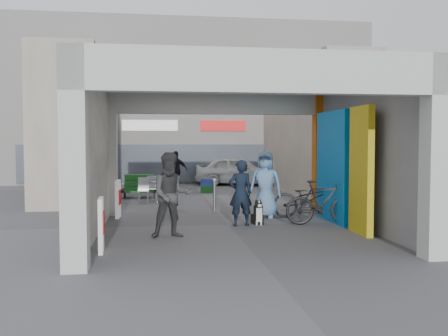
{
  "coord_description": "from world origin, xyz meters",
  "views": [
    {
      "loc": [
        -1.75,
        -11.95,
        2.02
      ],
      "look_at": [
        0.03,
        1.0,
        1.34
      ],
      "focal_mm": 40.0,
      "sensor_mm": 36.0,
      "label": 1
    }
  ],
  "objects": [
    {
      "name": "man_elderly",
      "position": [
        1.15,
        1.02,
        0.89
      ],
      "size": [
        1.01,
        0.85,
        1.77
      ],
      "primitive_type": "imported",
      "rotation": [
        0.0,
        0.0,
        -0.38
      ],
      "color": "#5E88B8",
      "rests_on": "ground"
    },
    {
      "name": "white_van",
      "position": [
        2.07,
        11.0,
        0.67
      ],
      "size": [
        4.22,
        2.66,
        1.34
      ],
      "primitive_type": "imported",
      "rotation": [
        0.0,
        0.0,
        1.28
      ],
      "color": "white",
      "rests_on": "ground"
    },
    {
      "name": "produce_stand",
      "position": [
        -2.34,
        6.25,
        0.33
      ],
      "size": [
        1.26,
        0.68,
        0.83
      ],
      "rotation": [
        0.0,
        0.0,
        0.41
      ],
      "color": "black",
      "rests_on": "ground"
    },
    {
      "name": "crate_stack",
      "position": [
        0.26,
        7.71,
        0.28
      ],
      "size": [
        0.53,
        0.46,
        0.56
      ],
      "rotation": [
        0.0,
        0.0,
        -0.28
      ],
      "color": "#195921",
      "rests_on": "ground"
    },
    {
      "name": "ground",
      "position": [
        0.0,
        0.0,
        0.0
      ],
      "size": [
        90.0,
        90.0,
        0.0
      ],
      "primitive_type": "plane",
      "color": "#57565C",
      "rests_on": "ground"
    },
    {
      "name": "plaza_bldg_left",
      "position": [
        -4.5,
        7.5,
        2.5
      ],
      "size": [
        2.0,
        9.0,
        5.0
      ],
      "primitive_type": "cube",
      "color": "#BBAD9B",
      "rests_on": "ground"
    },
    {
      "name": "far_building",
      "position": [
        -0.0,
        13.99,
        3.99
      ],
      "size": [
        18.0,
        4.08,
        8.0
      ],
      "color": "white",
      "rests_on": "ground"
    },
    {
      "name": "bollard_left",
      "position": [
        -1.58,
        2.39,
        0.48
      ],
      "size": [
        0.09,
        0.09,
        0.97
      ],
      "primitive_type": "cylinder",
      "color": "gray",
      "rests_on": "ground"
    },
    {
      "name": "man_crates",
      "position": [
        -0.88,
        9.35,
        0.82
      ],
      "size": [
        1.0,
        0.51,
        1.63
      ],
      "primitive_type": "imported",
      "rotation": [
        0.0,
        0.0,
        3.02
      ],
      "color": "black",
      "rests_on": "ground"
    },
    {
      "name": "advert_board_near",
      "position": [
        -2.75,
        -2.68,
        0.51
      ],
      "size": [
        0.13,
        0.55,
        1.0
      ],
      "rotation": [
        0.0,
        0.0,
        0.06
      ],
      "color": "silver",
      "rests_on": "ground"
    },
    {
      "name": "bicycle_front",
      "position": [
        2.3,
        0.79,
        0.51
      ],
      "size": [
        2.05,
        1.05,
        1.03
      ],
      "primitive_type": "imported",
      "rotation": [
        0.0,
        0.0,
        1.38
      ],
      "color": "black",
      "rests_on": "ground"
    },
    {
      "name": "man_with_dog",
      "position": [
        0.27,
        -0.2,
        0.8
      ],
      "size": [
        0.61,
        0.43,
        1.59
      ],
      "primitive_type": "imported",
      "rotation": [
        0.0,
        0.0,
        3.23
      ],
      "color": "black",
      "rests_on": "ground"
    },
    {
      "name": "plaza_bldg_right",
      "position": [
        4.5,
        7.5,
        2.5
      ],
      "size": [
        2.0,
        9.0,
        5.0
      ],
      "primitive_type": "cube",
      "color": "#BBAD9B",
      "rests_on": "ground"
    },
    {
      "name": "advert_board_far",
      "position": [
        -2.75,
        1.51,
        0.51
      ],
      "size": [
        0.13,
        0.55,
        1.0
      ],
      "rotation": [
        0.0,
        0.0,
        -0.07
      ],
      "color": "silver",
      "rests_on": "ground"
    },
    {
      "name": "bollard_right",
      "position": [
        1.58,
        2.28,
        0.48
      ],
      "size": [
        0.09,
        0.09,
        0.97
      ],
      "primitive_type": "cylinder",
      "color": "gray",
      "rests_on": "ground"
    },
    {
      "name": "bollard_center",
      "position": [
        -0.06,
        2.32,
        0.47
      ],
      "size": [
        0.09,
        0.09,
        0.93
      ],
      "primitive_type": "cylinder",
      "color": "gray",
      "rests_on": "ground"
    },
    {
      "name": "border_collie",
      "position": [
        0.72,
        -0.06,
        0.25
      ],
      "size": [
        0.24,
        0.46,
        0.64
      ],
      "rotation": [
        0.0,
        0.0,
        0.16
      ],
      "color": "black",
      "rests_on": "ground"
    },
    {
      "name": "arcade_canopy",
      "position": [
        0.54,
        -0.82,
        2.3
      ],
      "size": [
        6.4,
        6.45,
        6.4
      ],
      "color": "beige",
      "rests_on": "ground"
    },
    {
      "name": "cafe_set",
      "position": [
        -1.7,
        4.99,
        0.3
      ],
      "size": [
        1.39,
        1.13,
        0.84
      ],
      "rotation": [
        0.0,
        0.0,
        0.22
      ],
      "color": "#97979B",
      "rests_on": "ground"
    },
    {
      "name": "man_back_turned",
      "position": [
        -1.42,
        -1.43,
        0.9
      ],
      "size": [
        0.94,
        0.76,
        1.8
      ],
      "primitive_type": "imported",
      "rotation": [
        0.0,
        0.0,
        0.1
      ],
      "color": "#3A3A3C",
      "rests_on": "ground"
    },
    {
      "name": "bicycle_rear",
      "position": [
        2.27,
        -0.31,
        0.54
      ],
      "size": [
        1.83,
        0.61,
        1.09
      ],
      "primitive_type": "imported",
      "rotation": [
        0.0,
        0.0,
        1.52
      ],
      "color": "black",
      "rests_on": "ground"
    }
  ]
}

